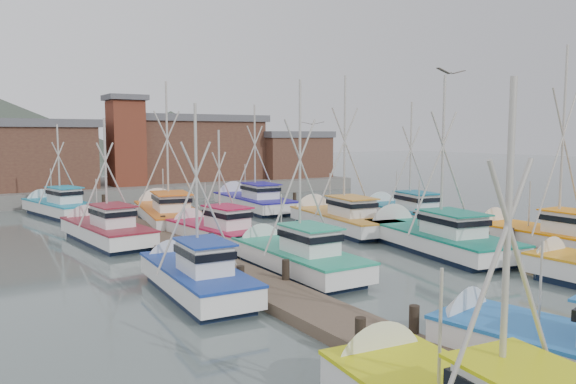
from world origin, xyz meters
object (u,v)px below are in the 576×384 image
lookout_tower (126,140)px  boat_0 (575,353)px  boat_4 (292,256)px  boat_8 (214,232)px  boat_12 (167,213)px

lookout_tower → boat_0: lookout_tower is taller
boat_4 → boat_8: 7.60m
lookout_tower → boat_12: lookout_tower is taller
boat_12 → boat_8: bearing=-83.0°
lookout_tower → boat_8: bearing=-95.8°
lookout_tower → boat_0: (-2.22, -45.78, -4.87)m
lookout_tower → boat_12: bearing=-97.3°
lookout_tower → boat_8: size_ratio=1.01×
boat_0 → boat_4: bearing=78.6°
boat_4 → boat_12: 16.26m
boat_4 → boat_0: bearing=-89.0°
lookout_tower → boat_4: bearing=-93.9°
lookout_tower → boat_12: 17.25m
boat_0 → boat_8: boat_0 is taller
boat_0 → boat_12: size_ratio=0.84×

